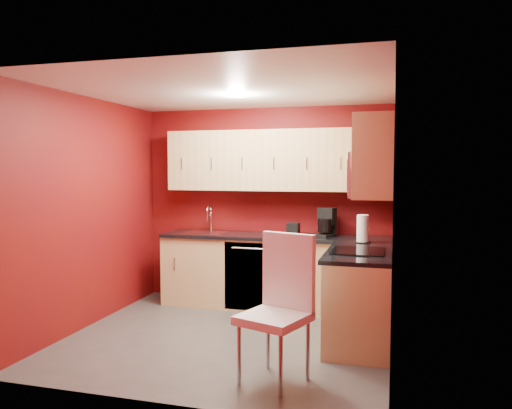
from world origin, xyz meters
The scene contains 21 objects.
floor centered at (0.00, 0.00, 0.00)m, with size 3.20×3.20×0.00m, color #464442.
ceiling centered at (0.00, 0.00, 2.50)m, with size 3.20×3.20×0.00m, color white.
wall_back centered at (0.00, 1.50, 1.25)m, with size 3.20×3.20×0.00m, color #660F09.
wall_front centered at (0.00, -1.50, 1.25)m, with size 3.20×3.20×0.00m, color #660F09.
wall_left centered at (-1.60, 0.00, 1.25)m, with size 3.00×3.00×0.00m, color #660F09.
wall_right centered at (1.60, 0.00, 1.25)m, with size 3.00×3.00×0.00m, color #660F09.
base_cabinets_back centered at (0.20, 1.20, 0.43)m, with size 2.80×0.60×0.87m, color tan.
base_cabinets_right centered at (1.30, 0.25, 0.43)m, with size 0.60×1.30×0.87m, color tan.
countertop_back centered at (0.20, 1.19, 0.89)m, with size 2.80×0.63×0.04m, color black.
countertop_right centered at (1.29, 0.23, 0.89)m, with size 0.63×1.27×0.04m, color black.
upper_cabinets_back centered at (0.20, 1.32, 1.83)m, with size 2.80×0.35×0.75m, color tan.
upper_cabinets_right centered at (1.42, 0.44, 1.89)m, with size 0.35×1.55×0.75m.
microwave centered at (1.39, 0.20, 1.66)m, with size 0.42×0.76×0.42m.
cooktop centered at (1.28, 0.20, 0.92)m, with size 0.50×0.55×0.01m, color black.
sink centered at (-0.70, 1.20, 0.94)m, with size 0.52×0.42×0.35m.
dishwasher_front centered at (-0.05, 0.91, 0.43)m, with size 0.60×0.02×0.82m, color black.
downlight centered at (0.00, 0.30, 2.48)m, with size 0.20×0.20×0.01m, color white.
coffee_maker centered at (0.80, 1.21, 1.08)m, with size 0.21×0.27×0.34m, color black, non-canonical shape.
napkin_holder centered at (0.43, 1.20, 0.99)m, with size 0.14×0.14×0.15m, color black, non-canonical shape.
paper_towel centered at (1.28, 0.82, 1.06)m, with size 0.17×0.17×0.31m, color white, non-canonical shape.
dining_chair centered at (0.70, -0.93, 0.59)m, with size 0.48×0.50×1.19m, color white, non-canonical shape.
Camera 1 is at (1.61, -4.73, 1.71)m, focal length 35.00 mm.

